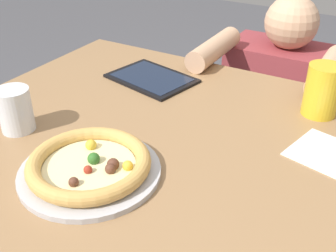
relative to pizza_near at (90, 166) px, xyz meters
name	(u,v)px	position (x,y,z in m)	size (l,w,h in m)	color
dining_table	(173,181)	(0.09, 0.19, -0.13)	(1.16, 0.93, 0.75)	#936D47
pizza_near	(90,166)	(0.00, 0.00, 0.00)	(0.29, 0.29, 0.04)	#B7B7BC
drink_cup_colored	(322,90)	(0.34, 0.48, 0.04)	(0.09, 0.09, 0.13)	gold
water_cup_clear	(15,109)	(-0.26, 0.05, 0.03)	(0.08, 0.08, 0.10)	silver
paper_napkin	(331,155)	(0.40, 0.31, -0.02)	(0.16, 0.14, 0.00)	white
tablet	(152,78)	(-0.14, 0.45, -0.02)	(0.27, 0.22, 0.01)	black
diner_seated	(274,130)	(0.13, 0.91, -0.36)	(0.43, 0.53, 0.93)	#333847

